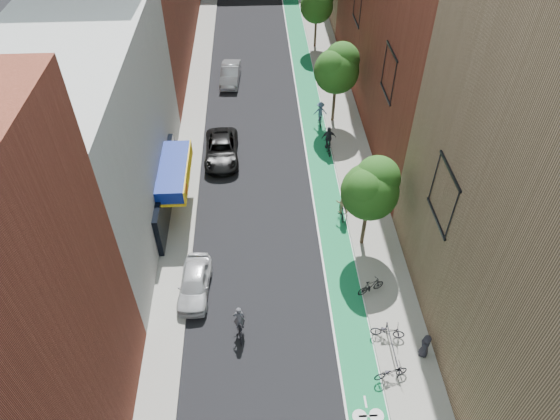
{
  "coord_description": "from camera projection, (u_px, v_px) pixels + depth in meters",
  "views": [
    {
      "loc": [
        -0.72,
        -11.23,
        23.12
      ],
      "look_at": [
        0.55,
        11.81,
        1.5
      ],
      "focal_mm": 32.0,
      "sensor_mm": 36.0,
      "label": 1
    }
  ],
  "objects": [
    {
      "name": "parked_car_silver",
      "position": [
        230.0,
        74.0,
        46.16
      ],
      "size": [
        1.97,
        4.77,
        1.53
      ],
      "primitive_type": "imported",
      "rotation": [
        0.0,
        0.0,
        -0.08
      ],
      "color": "#999EA2",
      "rests_on": "ground"
    },
    {
      "name": "building_left_white",
      "position": [
        85.0,
        137.0,
        29.68
      ],
      "size": [
        8.0,
        20.0,
        12.0
      ],
      "primitive_type": "cube",
      "color": "silver",
      "rests_on": "ground"
    },
    {
      "name": "tree_mid",
      "position": [
        337.0,
        67.0,
        38.4
      ],
      "size": [
        3.55,
        3.53,
        6.74
      ],
      "color": "#332619",
      "rests_on": "ground"
    },
    {
      "name": "parked_car_black",
      "position": [
        222.0,
        150.0,
        37.56
      ],
      "size": [
        2.6,
        5.45,
        1.5
      ],
      "primitive_type": "imported",
      "rotation": [
        0.0,
        0.0,
        0.02
      ],
      "color": "black",
      "rests_on": "ground"
    },
    {
      "name": "parked_bike_near",
      "position": [
        388.0,
        331.0,
        26.13
      ],
      "size": [
        1.88,
        0.99,
        0.94
      ],
      "primitive_type": "imported",
      "rotation": [
        0.0,
        0.0,
        1.36
      ],
      "color": "black",
      "rests_on": "sidewalk_right"
    },
    {
      "name": "cyclist_lead",
      "position": [
        240.0,
        325.0,
        26.34
      ],
      "size": [
        0.82,
        1.91,
        2.03
      ],
      "rotation": [
        0.0,
        0.0,
        3.23
      ],
      "color": "black",
      "rests_on": "ground"
    },
    {
      "name": "cyclist_lane_far",
      "position": [
        320.0,
        114.0,
        40.81
      ],
      "size": [
        1.09,
        1.48,
        2.02
      ],
      "rotation": [
        0.0,
        0.0,
        3.12
      ],
      "color": "black",
      "rests_on": "ground"
    },
    {
      "name": "parked_bike_far",
      "position": [
        391.0,
        372.0,
        24.43
      ],
      "size": [
        1.82,
        0.95,
        0.91
      ],
      "primitive_type": "imported",
      "rotation": [
        0.0,
        0.0,
        1.78
      ],
      "color": "black",
      "rests_on": "sidewalk_right"
    },
    {
      "name": "sidewalk_right",
      "position": [
        340.0,
        108.0,
        43.17
      ],
      "size": [
        3.0,
        68.0,
        0.15
      ],
      "primitive_type": "cube",
      "color": "gray",
      "rests_on": "ground"
    },
    {
      "name": "cyclist_lane_near",
      "position": [
        342.0,
        206.0,
        32.77
      ],
      "size": [
        0.87,
        1.68,
        2.13
      ],
      "rotation": [
        0.0,
        0.0,
        3.15
      ],
      "color": "black",
      "rests_on": "ground"
    },
    {
      "name": "bike_lane",
      "position": [
        311.0,
        109.0,
        43.12
      ],
      "size": [
        2.0,
        68.0,
        0.01
      ],
      "primitive_type": "cube",
      "color": "#147045",
      "rests_on": "ground"
    },
    {
      "name": "parked_bike_mid",
      "position": [
        371.0,
        286.0,
        28.23
      ],
      "size": [
        1.75,
        1.07,
        1.02
      ],
      "primitive_type": "imported",
      "rotation": [
        0.0,
        0.0,
        1.95
      ],
      "color": "black",
      "rests_on": "sidewalk_right"
    },
    {
      "name": "ground",
      "position": [
        282.0,
        400.0,
        24.02
      ],
      "size": [
        160.0,
        160.0,
        0.0
      ],
      "primitive_type": "plane",
      "color": "black",
      "rests_on": "ground"
    },
    {
      "name": "cyclist_lane_mid",
      "position": [
        329.0,
        142.0,
        38.04
      ],
      "size": [
        1.12,
        1.65,
        2.21
      ],
      "rotation": [
        0.0,
        0.0,
        3.21
      ],
      "color": "black",
      "rests_on": "ground"
    },
    {
      "name": "parked_car_white",
      "position": [
        194.0,
        283.0,
        28.32
      ],
      "size": [
        1.93,
        4.3,
        1.43
      ],
      "primitive_type": "imported",
      "rotation": [
        0.0,
        0.0,
        -0.06
      ],
      "color": "silver",
      "rests_on": "ground"
    },
    {
      "name": "tree_near",
      "position": [
        371.0,
        188.0,
        28.36
      ],
      "size": [
        3.4,
        3.36,
        6.42
      ],
      "color": "#332619",
      "rests_on": "ground"
    },
    {
      "name": "sidewalk_left",
      "position": [
        195.0,
        112.0,
        42.67
      ],
      "size": [
        2.0,
        68.0,
        0.15
      ],
      "primitive_type": "cube",
      "color": "gray",
      "rests_on": "ground"
    },
    {
      "name": "tree_far",
      "position": [
        317.0,
        4.0,
        48.87
      ],
      "size": [
        3.3,
        3.25,
        6.21
      ],
      "color": "#332619",
      "rests_on": "ground"
    },
    {
      "name": "pedestrian",
      "position": [
        425.0,
        345.0,
        25.16
      ],
      "size": [
        0.67,
        0.86,
        1.54
      ],
      "primitive_type": "imported",
      "rotation": [
        0.0,
        0.0,
        -1.84
      ],
      "color": "black",
      "rests_on": "sidewalk_right"
    }
  ]
}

